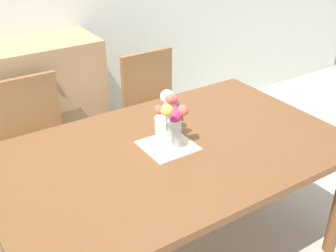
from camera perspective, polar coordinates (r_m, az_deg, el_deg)
dining_table at (r=2.20m, az=0.56°, el=-4.73°), size 1.80×1.12×0.74m
chair_left at (r=2.84m, az=-17.38°, el=-1.50°), size 0.42×0.42×0.90m
chair_right at (r=3.15m, az=-1.73°, el=2.91°), size 0.42×0.42×0.90m
dresser at (r=3.21m, az=-20.90°, el=1.10°), size 1.40×0.47×1.00m
placemat at (r=2.17m, az=0.00°, el=-2.69°), size 0.26×0.26×0.01m
flower_vase at (r=2.12m, az=0.20°, el=0.67°), size 0.21×0.25×0.28m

